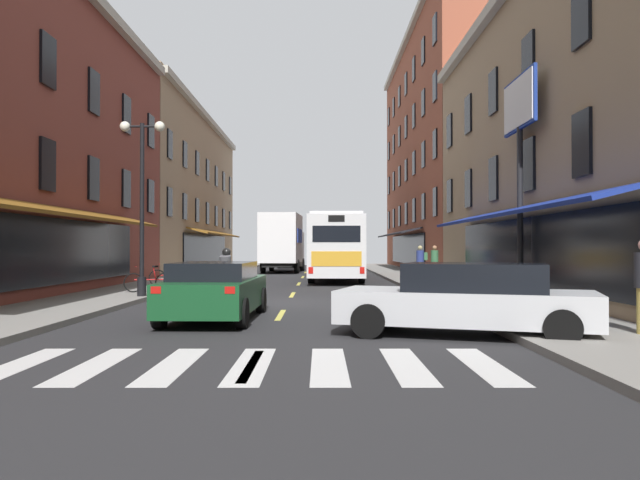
{
  "coord_description": "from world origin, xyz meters",
  "views": [
    {
      "loc": [
        0.98,
        -18.73,
        1.67
      ],
      "look_at": [
        0.99,
        11.99,
        2.05
      ],
      "focal_mm": 34.5,
      "sensor_mm": 36.0,
      "label": 1
    }
  ],
  "objects_px": {
    "box_truck": "(282,243)",
    "sedan_far": "(467,299)",
    "bicycle_near": "(149,282)",
    "transit_bus": "(336,247)",
    "bicycle_mid": "(171,277)",
    "motorcycle_rider": "(226,280)",
    "sedan_near": "(215,290)",
    "billboard_sign": "(519,129)",
    "sedan_mid": "(291,259)",
    "street_lamp_twin": "(142,199)",
    "pedestrian_near": "(420,262)",
    "pedestrian_far": "(434,262)"
  },
  "relations": [
    {
      "from": "pedestrian_far",
      "to": "street_lamp_twin",
      "type": "xyz_separation_m",
      "value": [
        -11.21,
        -10.52,
        2.22
      ]
    },
    {
      "from": "sedan_near",
      "to": "pedestrian_near",
      "type": "xyz_separation_m",
      "value": [
        7.17,
        14.83,
        0.3
      ]
    },
    {
      "from": "bicycle_mid",
      "to": "pedestrian_near",
      "type": "xyz_separation_m",
      "value": [
        10.69,
        4.56,
        0.5
      ]
    },
    {
      "from": "transit_bus",
      "to": "motorcycle_rider",
      "type": "relative_size",
      "value": 5.71
    },
    {
      "from": "box_truck",
      "to": "sedan_far",
      "type": "xyz_separation_m",
      "value": [
        5.3,
        -29.78,
        -1.3
      ]
    },
    {
      "from": "motorcycle_rider",
      "to": "transit_bus",
      "type": "bearing_deg",
      "value": 75.37
    },
    {
      "from": "pedestrian_far",
      "to": "transit_bus",
      "type": "bearing_deg",
      "value": 132.07
    },
    {
      "from": "sedan_near",
      "to": "pedestrian_near",
      "type": "bearing_deg",
      "value": 64.18
    },
    {
      "from": "bicycle_near",
      "to": "street_lamp_twin",
      "type": "xyz_separation_m",
      "value": [
        0.23,
        -1.72,
        2.69
      ]
    },
    {
      "from": "bicycle_mid",
      "to": "pedestrian_near",
      "type": "height_order",
      "value": "pedestrian_near"
    },
    {
      "from": "bicycle_mid",
      "to": "pedestrian_near",
      "type": "bearing_deg",
      "value": 23.08
    },
    {
      "from": "motorcycle_rider",
      "to": "pedestrian_far",
      "type": "bearing_deg",
      "value": 54.4
    },
    {
      "from": "transit_bus",
      "to": "motorcycle_rider",
      "type": "distance_m",
      "value": 14.4
    },
    {
      "from": "sedan_near",
      "to": "motorcycle_rider",
      "type": "xyz_separation_m",
      "value": [
        -0.36,
        4.03,
        0.01
      ]
    },
    {
      "from": "sedan_far",
      "to": "pedestrian_near",
      "type": "xyz_separation_m",
      "value": [
        1.97,
        17.43,
        0.3
      ]
    },
    {
      "from": "sedan_near",
      "to": "pedestrian_far",
      "type": "height_order",
      "value": "pedestrian_far"
    },
    {
      "from": "bicycle_mid",
      "to": "street_lamp_twin",
      "type": "relative_size",
      "value": 0.3
    },
    {
      "from": "sedan_near",
      "to": "bicycle_mid",
      "type": "distance_m",
      "value": 10.86
    },
    {
      "from": "street_lamp_twin",
      "to": "transit_bus",
      "type": "bearing_deg",
      "value": 63.05
    },
    {
      "from": "transit_bus",
      "to": "bicycle_mid",
      "type": "height_order",
      "value": "transit_bus"
    },
    {
      "from": "pedestrian_near",
      "to": "motorcycle_rider",
      "type": "bearing_deg",
      "value": 139.59
    },
    {
      "from": "street_lamp_twin",
      "to": "pedestrian_far",
      "type": "bearing_deg",
      "value": 43.18
    },
    {
      "from": "motorcycle_rider",
      "to": "bicycle_near",
      "type": "relative_size",
      "value": 1.23
    },
    {
      "from": "transit_bus",
      "to": "box_truck",
      "type": "height_order",
      "value": "box_truck"
    },
    {
      "from": "billboard_sign",
      "to": "pedestrian_near",
      "type": "relative_size",
      "value": 4.15
    },
    {
      "from": "sedan_near",
      "to": "pedestrian_far",
      "type": "bearing_deg",
      "value": 63.01
    },
    {
      "from": "sedan_near",
      "to": "bicycle_mid",
      "type": "xyz_separation_m",
      "value": [
        -3.52,
        10.27,
        -0.19
      ]
    },
    {
      "from": "sedan_far",
      "to": "bicycle_near",
      "type": "height_order",
      "value": "sedan_far"
    },
    {
      "from": "box_truck",
      "to": "street_lamp_twin",
      "type": "relative_size",
      "value": 1.32
    },
    {
      "from": "street_lamp_twin",
      "to": "sedan_near",
      "type": "bearing_deg",
      "value": -58.21
    },
    {
      "from": "pedestrian_far",
      "to": "street_lamp_twin",
      "type": "bearing_deg",
      "value": -159.67
    },
    {
      "from": "billboard_sign",
      "to": "sedan_near",
      "type": "distance_m",
      "value": 10.61
    },
    {
      "from": "billboard_sign",
      "to": "pedestrian_near",
      "type": "xyz_separation_m",
      "value": [
        -1.31,
        10.41,
        -4.27
      ]
    },
    {
      "from": "sedan_near",
      "to": "sedan_far",
      "type": "height_order",
      "value": "sedan_far"
    },
    {
      "from": "transit_bus",
      "to": "sedan_far",
      "type": "bearing_deg",
      "value": -84.6
    },
    {
      "from": "sedan_far",
      "to": "street_lamp_twin",
      "type": "xyz_separation_m",
      "value": [
        -8.42,
        7.78,
        2.5
      ]
    },
    {
      "from": "transit_bus",
      "to": "box_truck",
      "type": "xyz_separation_m",
      "value": [
        -3.36,
        9.26,
        0.28
      ]
    },
    {
      "from": "sedan_far",
      "to": "bicycle_near",
      "type": "distance_m",
      "value": 12.85
    },
    {
      "from": "billboard_sign",
      "to": "sedan_mid",
      "type": "relative_size",
      "value": 1.51
    },
    {
      "from": "sedan_near",
      "to": "sedan_mid",
      "type": "relative_size",
      "value": 1.04
    },
    {
      "from": "street_lamp_twin",
      "to": "bicycle_mid",
      "type": "bearing_deg",
      "value": 93.42
    },
    {
      "from": "transit_bus",
      "to": "sedan_near",
      "type": "xyz_separation_m",
      "value": [
        -3.26,
        -17.92,
        -1.02
      ]
    },
    {
      "from": "street_lamp_twin",
      "to": "billboard_sign",
      "type": "bearing_deg",
      "value": -3.74
    },
    {
      "from": "sedan_near",
      "to": "sedan_far",
      "type": "distance_m",
      "value": 5.82
    },
    {
      "from": "sedan_far",
      "to": "motorcycle_rider",
      "type": "height_order",
      "value": "motorcycle_rider"
    },
    {
      "from": "sedan_mid",
      "to": "pedestrian_far",
      "type": "xyz_separation_m",
      "value": [
        8.0,
        -21.3,
        0.28
      ]
    },
    {
      "from": "sedan_far",
      "to": "pedestrian_far",
      "type": "distance_m",
      "value": 18.52
    },
    {
      "from": "sedan_mid",
      "to": "street_lamp_twin",
      "type": "bearing_deg",
      "value": -95.76
    },
    {
      "from": "box_truck",
      "to": "sedan_far",
      "type": "height_order",
      "value": "box_truck"
    },
    {
      "from": "sedan_near",
      "to": "bicycle_near",
      "type": "height_order",
      "value": "sedan_near"
    }
  ]
}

